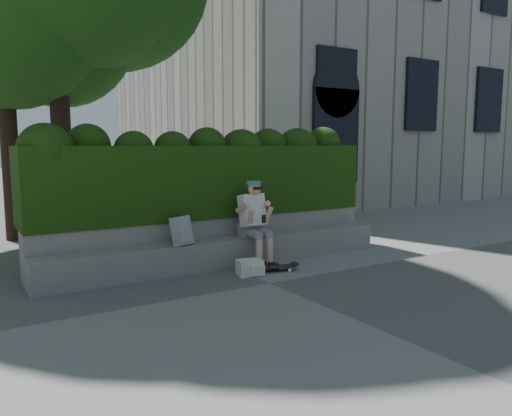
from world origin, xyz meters
TOP-DOWN VIEW (x-y plane):
  - ground at (0.00, 0.00)m, footprint 80.00×80.00m
  - bench_ledge at (0.00, 1.25)m, footprint 6.00×0.45m
  - planter_wall at (0.00, 1.73)m, footprint 6.00×0.50m
  - hedge at (0.00, 1.95)m, footprint 6.00×1.00m
  - building at (9.00, 11.00)m, footprint 12.00×12.00m
  - person at (0.41, 1.07)m, footprint 0.40×0.76m
  - skateboard at (0.39, 0.53)m, footprint 0.80×0.40m
  - backpack_plaid at (-0.84, 1.15)m, footprint 0.34×0.27m
  - backpack_ground at (-0.01, 0.53)m, footprint 0.41×0.33m

SIDE VIEW (x-z plane):
  - ground at x=0.00m, z-range 0.00..0.00m
  - skateboard at x=0.39m, z-range 0.03..0.11m
  - backpack_ground at x=-0.01m, z-range 0.00..0.24m
  - bench_ledge at x=0.00m, z-range 0.00..0.45m
  - planter_wall at x=0.00m, z-range 0.00..0.75m
  - backpack_plaid at x=-0.84m, z-range 0.45..0.89m
  - person at x=0.41m, z-range 0.06..1.44m
  - hedge at x=0.00m, z-range 0.75..1.95m
  - building at x=9.00m, z-range 0.00..15.00m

